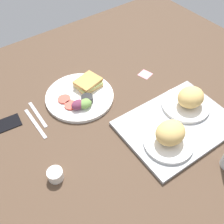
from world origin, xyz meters
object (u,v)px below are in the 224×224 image
Objects in this scene: espresso_cup at (55,175)px; fork at (38,114)px; bread_plate_near at (189,100)px; cell_phone at (3,125)px; sticky_note at (145,74)px; knife at (35,123)px; plate_with_salad at (81,95)px; bread_plate_far at (170,136)px; serving_tray at (177,125)px.

espresso_cup is 0.33× the size of fork.
bread_plate_near reaches higher than fork.
sticky_note is at bearing 178.26° from cell_phone.
knife is 3.39× the size of sticky_note.
sticky_note is (-62.75, -24.02, -1.94)cm from espresso_cup.
cell_phone is at bearing -79.32° from espresso_cup.
espresso_cup is at bearing -3.78° from bread_plate_near.
bread_plate_near is at bearing 88.64° from sticky_note.
cell_phone reaches higher than sticky_note.
fork is at bearing -33.09° from bread_plate_near.
plate_with_salad is (33.57, -32.93, -3.61)cm from bread_plate_near.
espresso_cup is at bearing -10.35° from knife.
plate_with_salad reaches higher than fork.
sticky_note is at bearing -159.06° from espresso_cup.
bread_plate_far is at bearing 42.40° from knife.
bread_plate_near is at bearing -155.93° from bread_plate_far.
bread_plate_near is 62.31cm from espresso_cup.
cell_phone is (11.31, -6.91, 0.15)cm from knife.
cell_phone is at bearing -121.64° from knife.
fork is at bearing -52.44° from bread_plate_far.
sticky_note is (-57.88, 3.21, -0.19)cm from knife.
bread_plate_far is at bearing 60.74° from sticky_note.
bread_plate_near is 64.91cm from fork.
plate_with_salad reaches higher than serving_tray.
cell_phone is 2.57× the size of sticky_note.
sticky_note is at bearing -91.36° from bread_plate_near.
espresso_cup is (62.09, -4.10, -3.23)cm from bread_plate_near.
serving_tray is 12.33cm from bread_plate_near.
bread_plate_far is at bearing 107.78° from plate_with_salad.
espresso_cup is 0.39× the size of cell_phone.
bread_plate_near is at bearing 135.56° from plate_with_salad.
cell_phone is at bearing -44.30° from bread_plate_far.
bread_plate_near is 1.09× the size of knife.
fork is 55.36cm from sticky_note.
plate_with_salad is 1.62× the size of knife.
serving_tray is at bearing 22.86° from bread_plate_near.
fork is 0.89× the size of knife.
espresso_cup is at bearing -12.53° from fork.
sticky_note is (-34.24, 4.81, -1.56)cm from plate_with_salad.
knife is 57.97cm from sticky_note.
cell_phone is (57.93, -42.71, -0.40)cm from serving_tray.
fork is at bearing -7.48° from sticky_note.
espresso_cup reaches higher than serving_tray.
knife is (46.62, -35.80, -0.55)cm from serving_tray.
fork is 1.18× the size of cell_phone.
plate_with_salad is 40.55cm from espresso_cup.
knife is 13.26cm from cell_phone.
bread_plate_near is 22.05cm from bread_plate_far.
espresso_cup is at bearing -9.45° from serving_tray.
espresso_cup is 32.25cm from fork.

